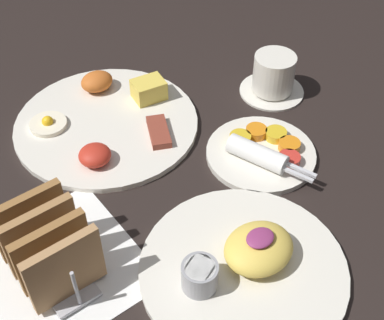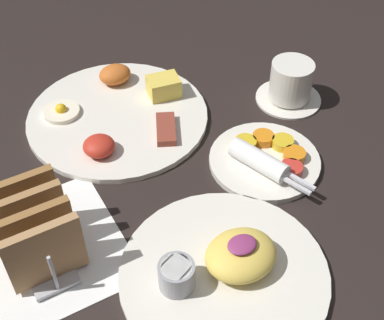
{
  "view_description": "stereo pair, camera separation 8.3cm",
  "coord_description": "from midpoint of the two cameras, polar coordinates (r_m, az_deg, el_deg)",
  "views": [
    {
      "loc": [
        -0.32,
        -0.43,
        0.61
      ],
      "look_at": [
        0.04,
        0.04,
        0.03
      ],
      "focal_mm": 50.0,
      "sensor_mm": 36.0,
      "label": 1
    },
    {
      "loc": [
        -0.25,
        -0.48,
        0.61
      ],
      "look_at": [
        0.04,
        0.04,
        0.03
      ],
      "focal_mm": 50.0,
      "sensor_mm": 36.0,
      "label": 2
    }
  ],
  "objects": [
    {
      "name": "toast_rack",
      "position": [
        0.73,
        -18.3,
        -8.99
      ],
      "size": [
        0.1,
        0.15,
        0.1
      ],
      "color": "#B7B7BC",
      "rests_on": "ground_plane"
    },
    {
      "name": "plate_condiments",
      "position": [
        0.87,
        4.9,
        0.66
      ],
      "size": [
        0.18,
        0.19,
        0.04
      ],
      "color": "silver",
      "rests_on": "ground_plane"
    },
    {
      "name": "plate_breakfast",
      "position": [
        0.95,
        -11.5,
        4.09
      ],
      "size": [
        0.32,
        0.32,
        0.05
      ],
      "color": "silver",
      "rests_on": "ground_plane"
    },
    {
      "name": "napkin_flat",
      "position": [
        0.77,
        -17.46,
        -11.23
      ],
      "size": [
        0.22,
        0.22,
        0.0
      ],
      "color": "white",
      "rests_on": "ground_plane"
    },
    {
      "name": "plate_foreground",
      "position": [
        0.72,
        2.24,
        -11.18
      ],
      "size": [
        0.28,
        0.28,
        0.06
      ],
      "color": "silver",
      "rests_on": "ground_plane"
    },
    {
      "name": "coffee_cup",
      "position": [
        0.99,
        6.31,
        8.78
      ],
      "size": [
        0.12,
        0.12,
        0.08
      ],
      "color": "silver",
      "rests_on": "ground_plane"
    },
    {
      "name": "ground_plane",
      "position": [
        0.81,
        -3.67,
        -4.36
      ],
      "size": [
        3.0,
        3.0,
        0.0
      ],
      "primitive_type": "plane",
      "color": "black"
    }
  ]
}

